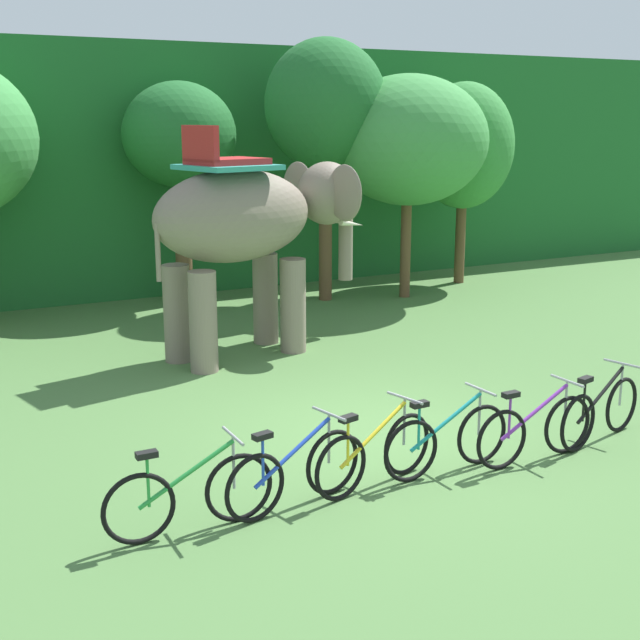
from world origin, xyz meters
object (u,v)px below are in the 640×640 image
(tree_right, at_px, (408,141))
(bike_teal, at_px, (447,440))
(bike_black, at_px, (600,411))
(tree_left, at_px, (179,138))
(bike_purple, at_px, (535,430))
(tree_far_right, at_px, (464,147))
(bike_green, at_px, (190,495))
(tree_center, at_px, (326,106))
(bike_yellow, at_px, (375,453))
(elephant, at_px, (251,223))
(bike_blue, at_px, (295,472))

(tree_right, bearing_deg, bike_teal, -120.02)
(bike_teal, bearing_deg, bike_black, -2.11)
(tree_left, bearing_deg, bike_purple, -85.41)
(tree_far_right, height_order, bike_green, tree_far_right)
(tree_center, distance_m, bike_teal, 10.12)
(tree_left, distance_m, tree_right, 4.84)
(bike_black, bearing_deg, tree_center, 84.43)
(bike_green, relative_size, bike_black, 1.02)
(tree_far_right, bearing_deg, tree_center, -175.74)
(bike_yellow, height_order, bike_teal, same)
(tree_far_right, relative_size, bike_black, 2.82)
(tree_center, bearing_deg, elephant, -133.43)
(tree_far_right, height_order, bike_yellow, tree_far_right)
(tree_right, bearing_deg, bike_black, -107.08)
(bike_black, bearing_deg, bike_green, 179.55)
(bike_blue, bearing_deg, tree_far_right, 46.19)
(bike_blue, bearing_deg, tree_center, 60.67)
(bike_teal, height_order, bike_purple, same)
(tree_left, relative_size, bike_teal, 2.71)
(tree_left, xyz_separation_m, bike_yellow, (-1.19, -9.97, -3.11))
(elephant, bearing_deg, tree_far_right, 27.21)
(tree_far_right, distance_m, elephant, 7.81)
(tree_right, bearing_deg, bike_yellow, -124.64)
(tree_center, distance_m, bike_yellow, 10.40)
(elephant, height_order, bike_blue, elephant)
(tree_left, relative_size, bike_purple, 2.71)
(elephant, relative_size, bike_black, 2.54)
(tree_left, distance_m, tree_far_right, 6.69)
(tree_far_right, relative_size, elephant, 1.11)
(elephant, height_order, bike_black, elephant)
(tree_left, height_order, tree_center, tree_center)
(bike_green, xyz_separation_m, bike_yellow, (2.10, 0.09, 0.00))
(tree_left, relative_size, bike_green, 2.71)
(bike_purple, bearing_deg, bike_black, 5.94)
(bike_blue, relative_size, bike_teal, 0.98)
(tree_right, relative_size, bike_purple, 2.81)
(tree_center, distance_m, elephant, 4.88)
(bike_green, bearing_deg, tree_far_right, 42.84)
(tree_center, distance_m, tree_right, 1.93)
(tree_center, bearing_deg, bike_teal, -109.27)
(tree_far_right, bearing_deg, tree_right, -158.47)
(tree_far_right, relative_size, bike_purple, 2.76)
(bike_green, relative_size, bike_blue, 1.02)
(tree_far_right, relative_size, bike_blue, 2.81)
(elephant, bearing_deg, tree_left, 86.68)
(tree_left, xyz_separation_m, bike_purple, (0.82, -10.21, -3.11))
(bike_purple, bearing_deg, tree_left, 94.59)
(bike_blue, distance_m, bike_teal, 1.89)
(bike_teal, distance_m, bike_purple, 1.11)
(bike_purple, bearing_deg, tree_right, 66.44)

